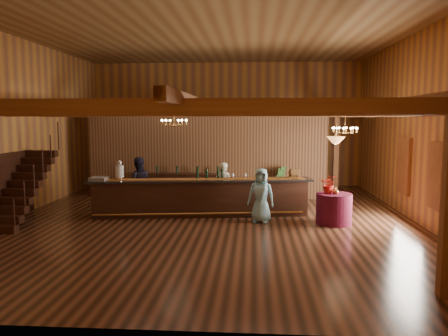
# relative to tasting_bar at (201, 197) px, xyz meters

# --- Properties ---
(floor) EXTENTS (14.00, 14.00, 0.00)m
(floor) POSITION_rel_tasting_bar_xyz_m (0.34, -0.39, -0.58)
(floor) COLOR brown
(floor) RESTS_ON ground
(ceiling) EXTENTS (14.00, 14.00, 0.00)m
(ceiling) POSITION_rel_tasting_bar_xyz_m (0.34, -0.39, 4.92)
(ceiling) COLOR olive
(ceiling) RESTS_ON wall_back
(wall_back) EXTENTS (12.00, 0.10, 5.50)m
(wall_back) POSITION_rel_tasting_bar_xyz_m (0.34, 6.61, 2.17)
(wall_back) COLOR #C38134
(wall_back) RESTS_ON floor
(wall_front) EXTENTS (12.00, 0.10, 5.50)m
(wall_front) POSITION_rel_tasting_bar_xyz_m (0.34, -7.39, 2.17)
(wall_front) COLOR #C38134
(wall_front) RESTS_ON floor
(wall_left) EXTENTS (0.10, 14.00, 5.50)m
(wall_left) POSITION_rel_tasting_bar_xyz_m (-5.66, -0.39, 2.17)
(wall_left) COLOR #C38134
(wall_left) RESTS_ON floor
(wall_right) EXTENTS (0.10, 14.00, 5.50)m
(wall_right) POSITION_rel_tasting_bar_xyz_m (6.34, -0.39, 2.17)
(wall_right) COLOR #C38134
(wall_right) RESTS_ON floor
(beam_grid) EXTENTS (11.90, 13.90, 0.39)m
(beam_grid) POSITION_rel_tasting_bar_xyz_m (0.34, 0.12, 2.66)
(beam_grid) COLOR #975E31
(beam_grid) RESTS_ON wall_left
(support_posts) EXTENTS (9.20, 10.20, 3.20)m
(support_posts) POSITION_rel_tasting_bar_xyz_m (0.34, -0.89, 1.02)
(support_posts) COLOR #975E31
(support_posts) RESTS_ON floor
(partition_wall) EXTENTS (9.00, 0.18, 3.10)m
(partition_wall) POSITION_rel_tasting_bar_xyz_m (-0.16, 3.11, 0.97)
(partition_wall) COLOR brown
(partition_wall) RESTS_ON floor
(window_right_front) EXTENTS (0.12, 1.05, 1.75)m
(window_right_front) POSITION_rel_tasting_bar_xyz_m (6.29, -1.99, 0.97)
(window_right_front) COLOR white
(window_right_front) RESTS_ON wall_right
(window_right_back) EXTENTS (0.12, 1.05, 1.75)m
(window_right_back) POSITION_rel_tasting_bar_xyz_m (6.29, 0.61, 0.97)
(window_right_back) COLOR white
(window_right_back) RESTS_ON wall_right
(staircase) EXTENTS (1.00, 2.80, 2.00)m
(staircase) POSITION_rel_tasting_bar_xyz_m (-5.11, -1.13, 0.42)
(staircase) COLOR black
(staircase) RESTS_ON floor
(backroom_boxes) EXTENTS (4.10, 0.60, 1.10)m
(backroom_boxes) POSITION_rel_tasting_bar_xyz_m (0.05, 5.11, -0.05)
(backroom_boxes) COLOR black
(backroom_boxes) RESTS_ON floor
(tasting_bar) EXTENTS (6.92, 1.77, 1.16)m
(tasting_bar) POSITION_rel_tasting_bar_xyz_m (0.00, 0.00, 0.00)
(tasting_bar) COLOR black
(tasting_bar) RESTS_ON floor
(beverage_dispenser) EXTENTS (0.26, 0.26, 0.60)m
(beverage_dispenser) POSITION_rel_tasting_bar_xyz_m (-2.46, -0.28, 0.85)
(beverage_dispenser) COLOR silver
(beverage_dispenser) RESTS_ON tasting_bar
(glass_rack_tray) EXTENTS (0.50, 0.50, 0.10)m
(glass_rack_tray) POSITION_rel_tasting_bar_xyz_m (-3.04, -0.47, 0.61)
(glass_rack_tray) COLOR gray
(glass_rack_tray) RESTS_ON tasting_bar
(raffle_drum) EXTENTS (0.34, 0.24, 0.30)m
(raffle_drum) POSITION_rel_tasting_bar_xyz_m (2.89, 0.34, 0.74)
(raffle_drum) COLOR brown
(raffle_drum) RESTS_ON tasting_bar
(bar_bottle_0) EXTENTS (0.07, 0.07, 0.30)m
(bar_bottle_0) POSITION_rel_tasting_bar_xyz_m (-0.12, 0.12, 0.71)
(bar_bottle_0) COLOR black
(bar_bottle_0) RESTS_ON tasting_bar
(bar_bottle_1) EXTENTS (0.07, 0.07, 0.30)m
(bar_bottle_1) POSITION_rel_tasting_bar_xyz_m (0.17, 0.16, 0.71)
(bar_bottle_1) COLOR black
(bar_bottle_1) RESTS_ON tasting_bar
(bar_bottle_2) EXTENTS (0.07, 0.07, 0.30)m
(bar_bottle_2) POSITION_rel_tasting_bar_xyz_m (0.52, 0.20, 0.71)
(bar_bottle_2) COLOR black
(bar_bottle_2) RESTS_ON tasting_bar
(bar_bottle_3) EXTENTS (0.07, 0.07, 0.30)m
(bar_bottle_3) POSITION_rel_tasting_bar_xyz_m (0.64, 0.22, 0.71)
(bar_bottle_3) COLOR black
(bar_bottle_3) RESTS_ON tasting_bar
(backbar_shelf) EXTENTS (3.48, 0.92, 0.97)m
(backbar_shelf) POSITION_rel_tasting_bar_xyz_m (-1.23, 2.77, -0.10)
(backbar_shelf) COLOR black
(backbar_shelf) RESTS_ON floor
(round_table) EXTENTS (1.01, 1.01, 0.88)m
(round_table) POSITION_rel_tasting_bar_xyz_m (3.92, -0.77, -0.14)
(round_table) COLOR maroon
(round_table) RESTS_ON floor
(chandelier_left) EXTENTS (0.80, 0.80, 0.46)m
(chandelier_left) POSITION_rel_tasting_bar_xyz_m (-0.87, 0.31, 2.31)
(chandelier_left) COLOR #C08A40
(chandelier_left) RESTS_ON beam_grid
(chandelier_right) EXTENTS (0.80, 0.80, 0.71)m
(chandelier_right) POSITION_rel_tasting_bar_xyz_m (4.56, 1.17, 2.06)
(chandelier_right) COLOR #C08A40
(chandelier_right) RESTS_ON beam_grid
(pendant_lamp) EXTENTS (0.52, 0.52, 0.90)m
(pendant_lamp) POSITION_rel_tasting_bar_xyz_m (3.92, -0.77, 1.82)
(pendant_lamp) COLOR #C08A40
(pendant_lamp) RESTS_ON beam_grid
(bartender) EXTENTS (0.68, 0.55, 1.61)m
(bartender) POSITION_rel_tasting_bar_xyz_m (0.66, 0.69, 0.22)
(bartender) COLOR white
(bartender) RESTS_ON floor
(staff_second) EXTENTS (1.01, 0.89, 1.76)m
(staff_second) POSITION_rel_tasting_bar_xyz_m (-2.15, 0.68, 0.30)
(staff_second) COLOR #1F1E32
(staff_second) RESTS_ON floor
(guest) EXTENTS (0.86, 0.66, 1.58)m
(guest) POSITION_rel_tasting_bar_xyz_m (1.84, -0.73, 0.21)
(guest) COLOR #8BD1E8
(guest) RESTS_ON floor
(floor_plant) EXTENTS (0.85, 0.77, 1.29)m
(floor_plant) POSITION_rel_tasting_bar_xyz_m (2.51, 2.80, 0.06)
(floor_plant) COLOR #2E5823
(floor_plant) RESTS_ON floor
(table_flowers) EXTENTS (0.52, 0.47, 0.53)m
(table_flowers) POSITION_rel_tasting_bar_xyz_m (3.77, -0.74, 0.56)
(table_flowers) COLOR red
(table_flowers) RESTS_ON round_table
(table_vase) EXTENTS (0.18, 0.18, 0.29)m
(table_vase) POSITION_rel_tasting_bar_xyz_m (3.94, -0.85, 0.44)
(table_vase) COLOR #C08A40
(table_vase) RESTS_ON round_table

